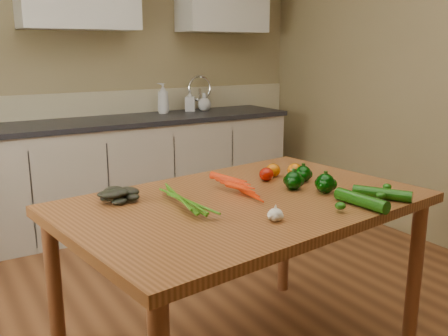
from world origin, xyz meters
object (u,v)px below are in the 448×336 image
pepper_b (303,174)px  carrot_bunch (221,190)px  table (244,219)px  garlic_bulb (275,215)px  pepper_a (293,181)px  zucchini_a (382,194)px  tomato_a (266,174)px  tomato_c (295,170)px  pepper_c (325,183)px  zucchini_b (361,200)px  soap_bottle_a (163,98)px  soap_bottle_c (204,102)px  soap_bottle_b (190,101)px  leafy_greens (119,188)px  tomato_b (273,170)px

pepper_b → carrot_bunch: bearing=-177.1°
table → garlic_bulb: (-0.06, -0.30, 0.12)m
pepper_a → zucchini_a: 0.39m
table → tomato_a: 0.35m
tomato_c → pepper_b: bearing=-103.6°
pepper_c → zucchini_b: pepper_c is taller
soap_bottle_a → soap_bottle_c: bearing=134.6°
soap_bottle_b → zucchini_b: 2.73m
garlic_bulb → pepper_a: (0.33, 0.30, 0.02)m
soap_bottle_c → tomato_a: (-0.83, -2.10, -0.12)m
carrot_bunch → tomato_a: size_ratio=3.97×
leafy_greens → garlic_bulb: 0.70m
leafy_greens → zucchini_a: 1.14m
soap_bottle_c → table: bearing=-27.6°
soap_bottle_a → garlic_bulb: size_ratio=4.56×
tomato_a → pepper_b: bearing=-36.3°
garlic_bulb → tomato_b: size_ratio=0.78×
tomato_c → garlic_bulb: bearing=-135.4°
zucchini_a → zucchini_b: 0.16m
pepper_a → tomato_c: size_ratio=1.09×
leafy_greens → pepper_c: bearing=-24.7°
soap_bottle_b → pepper_c: bearing=-71.0°
table → soap_bottle_b: size_ratio=8.65×
carrot_bunch → soap_bottle_c: bearing=54.8°
tomato_a → tomato_b: tomato_b is taller
pepper_a → pepper_b: pepper_a is taller
tomato_a → garlic_bulb: bearing=-122.8°
leafy_greens → tomato_c: 0.90m
table → pepper_c: size_ratio=18.89×
carrot_bunch → leafy_greens: size_ratio=1.30×
soap_bottle_c → soap_bottle_a: bearing=-93.1°
zucchini_b → garlic_bulb: bearing=173.6°
pepper_a → tomato_a: bearing=94.6°
pepper_b → tomato_a: (-0.14, 0.11, -0.01)m
pepper_a → zucchini_b: bearing=-78.1°
tomato_c → leafy_greens: bearing=174.2°
leafy_greens → pepper_a: (0.74, -0.26, -0.01)m
table → pepper_a: (0.28, 0.01, 0.13)m
pepper_a → zucchini_b: (0.07, -0.35, -0.01)m
carrot_bunch → tomato_c: carrot_bunch is taller
carrot_bunch → zucchini_a: bearing=-40.2°
leafy_greens → table: bearing=-29.9°
soap_bottle_c → tomato_b: bearing=-22.4°
leafy_greens → zucchini_b: bearing=-36.8°
garlic_bulb → tomato_c: (0.48, 0.48, 0.01)m
leafy_greens → pepper_b: leafy_greens is taller
table → pepper_c: bearing=-24.8°
tomato_c → table: bearing=-157.3°
soap_bottle_a → tomato_c: (-0.25, -2.12, -0.17)m
soap_bottle_b → pepper_b: bearing=-71.2°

